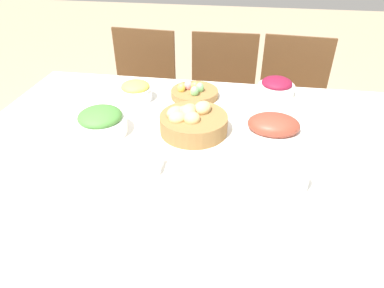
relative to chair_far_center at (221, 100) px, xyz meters
name	(u,v)px	position (x,y,z in m)	size (l,w,h in m)	color
ground_plane	(197,265)	(-0.02, -0.92, -0.48)	(12.00, 12.00, 0.00)	tan
dining_table	(198,211)	(-0.02, -0.92, -0.10)	(1.80, 1.14, 0.76)	silver
chair_far_center	(221,100)	(0.00, 0.00, 0.00)	(0.43, 0.43, 0.88)	brown
chair_far_right	(291,105)	(0.44, 0.00, 0.00)	(0.45, 0.45, 0.88)	brown
chair_far_left	(141,94)	(-0.54, 0.00, 0.00)	(0.45, 0.45, 0.88)	brown
bread_basket	(192,121)	(-0.05, -0.86, 0.33)	(0.27, 0.27, 0.12)	olive
egg_basket	(194,93)	(-0.09, -0.55, 0.30)	(0.22, 0.22, 0.08)	olive
ham_platter	(273,126)	(0.26, -0.81, 0.31)	(0.32, 0.22, 0.08)	white
beet_salad_bowl	(276,87)	(0.29, -0.47, 0.32)	(0.17, 0.17, 0.09)	white
green_salad_bowl	(101,122)	(-0.41, -0.93, 0.33)	(0.20, 0.20, 0.10)	white
pineapple_bowl	(136,91)	(-0.36, -0.62, 0.32)	(0.15, 0.15, 0.09)	silver
dinner_plate	(212,212)	(0.07, -1.30, 0.28)	(0.24, 0.24, 0.01)	white
fork	(163,207)	(-0.07, -1.30, 0.28)	(0.02, 0.18, 0.00)	silver
knife	(262,218)	(0.22, -1.30, 0.28)	(0.02, 0.18, 0.00)	silver
spoon	(273,219)	(0.25, -1.30, 0.28)	(0.02, 0.18, 0.00)	silver
drinking_cup	(297,180)	(0.32, -1.16, 0.32)	(0.07, 0.07, 0.08)	silver
butter_dish	(146,164)	(-0.17, -1.12, 0.30)	(0.11, 0.07, 0.03)	white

